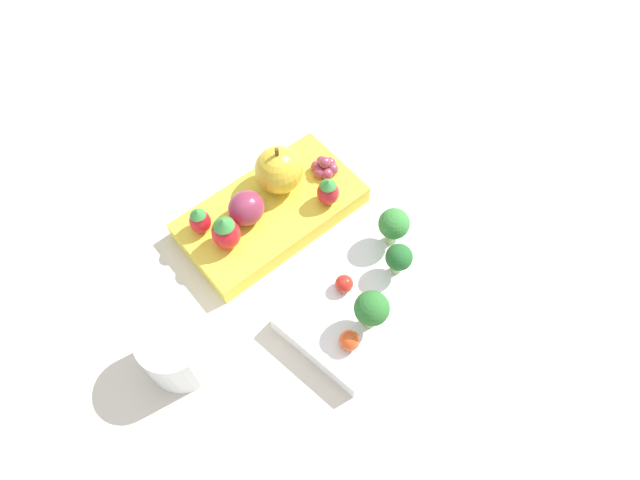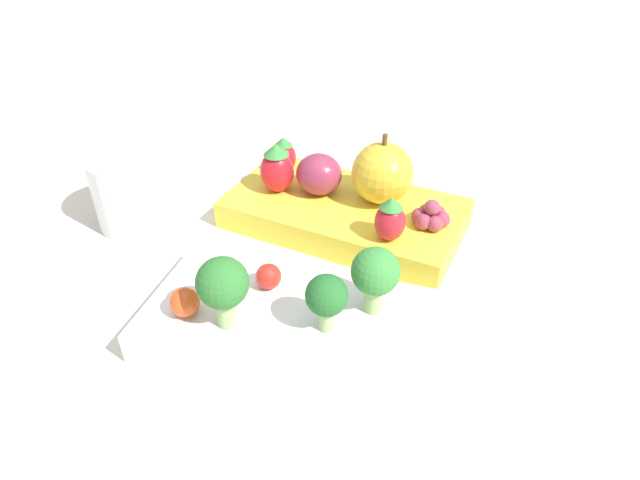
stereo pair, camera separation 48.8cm
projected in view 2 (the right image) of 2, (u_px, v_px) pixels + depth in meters
ground_plane at (320, 274)px, 0.50m from camera, size 4.00×4.00×0.00m
bento_box_savoury at (286, 325)px, 0.43m from camera, size 0.21×0.12×0.03m
bento_box_fruit at (346, 214)px, 0.55m from camera, size 0.24×0.15×0.03m
broccoli_floret_0 at (327, 297)px, 0.39m from camera, size 0.03×0.03×0.05m
broccoli_floret_1 at (375, 274)px, 0.41m from camera, size 0.04×0.04×0.05m
broccoli_floret_2 at (223, 285)px, 0.39m from camera, size 0.04×0.04×0.06m
cherry_tomato_0 at (185, 302)px, 0.42m from camera, size 0.02×0.02×0.02m
cherry_tomato_1 at (268, 276)px, 0.44m from camera, size 0.02×0.02×0.02m
apple at (382, 173)px, 0.53m from camera, size 0.06×0.06×0.07m
strawberry_0 at (390, 220)px, 0.49m from camera, size 0.03×0.03×0.04m
strawberry_1 at (284, 155)px, 0.58m from camera, size 0.03×0.03×0.04m
strawberry_2 at (277, 168)px, 0.55m from camera, size 0.03×0.03×0.05m
plum at (319, 174)px, 0.55m from camera, size 0.04×0.04×0.04m
grape_cluster at (431, 216)px, 0.51m from camera, size 0.04×0.03×0.03m
drinking_cup at (132, 191)px, 0.55m from camera, size 0.07×0.07×0.07m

